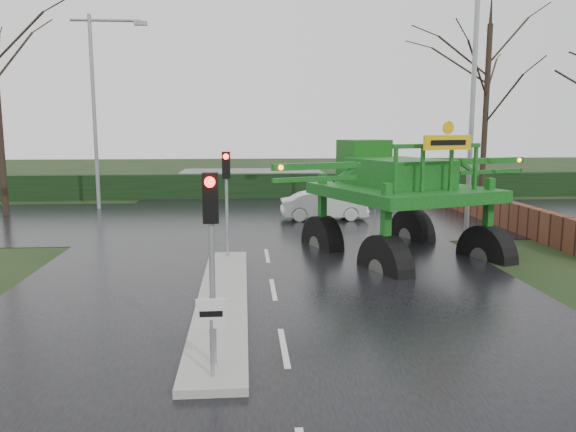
{
  "coord_description": "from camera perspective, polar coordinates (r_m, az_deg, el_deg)",
  "views": [
    {
      "loc": [
        -0.73,
        -10.4,
        4.25
      ],
      "look_at": [
        0.39,
        3.96,
        2.0
      ],
      "focal_mm": 35.0,
      "sensor_mm": 36.0,
      "label": 1
    }
  ],
  "objects": [
    {
      "name": "street_light_left_far",
      "position": [
        31.36,
        -18.63,
        11.61
      ],
      "size": [
        3.85,
        0.3,
        10.0
      ],
      "color": "gray",
      "rests_on": "ground"
    },
    {
      "name": "crop_sprayer",
      "position": [
        16.98,
        9.53,
        3.32
      ],
      "size": [
        9.45,
        7.43,
        5.59
      ],
      "rotation": [
        0.0,
        0.0,
        0.35
      ],
      "color": "black",
      "rests_on": "ground"
    },
    {
      "name": "white_sedan",
      "position": [
        26.45,
        3.66,
        -0.38
      ],
      "size": [
        4.05,
        1.43,
        1.33
      ],
      "primitive_type": "imported",
      "rotation": [
        0.0,
        0.0,
        1.58
      ],
      "color": "silver",
      "rests_on": "ground"
    },
    {
      "name": "road_cross",
      "position": [
        26.75,
        -2.85,
        -0.26
      ],
      "size": [
        80.0,
        12.0,
        0.02
      ],
      "primitive_type": "cube",
      "color": "black",
      "rests_on": "ground"
    },
    {
      "name": "street_light_right",
      "position": [
        24.18,
        17.64,
        12.6
      ],
      "size": [
        3.85,
        0.3,
        10.0
      ],
      "color": "gray",
      "rests_on": "ground"
    },
    {
      "name": "tree_right_far",
      "position": [
        34.35,
        19.56,
        12.13
      ],
      "size": [
        7.0,
        7.0,
        12.05
      ],
      "color": "black",
      "rests_on": "ground"
    },
    {
      "name": "brick_wall",
      "position": [
        28.93,
        18.42,
        1.18
      ],
      "size": [
        0.4,
        20.0,
        1.2
      ],
      "primitive_type": "cube",
      "color": "#592D1E",
      "rests_on": "ground"
    },
    {
      "name": "traffic_signal_mid",
      "position": [
        17.98,
        -6.28,
        3.53
      ],
      "size": [
        0.26,
        0.33,
        3.52
      ],
      "color": "gray",
      "rests_on": "ground"
    },
    {
      "name": "traffic_signal_far",
      "position": [
        31.31,
        8.94,
        5.74
      ],
      "size": [
        0.26,
        0.33,
        3.52
      ],
      "rotation": [
        0.0,
        0.0,
        3.14
      ],
      "color": "gray",
      "rests_on": "ground"
    },
    {
      "name": "road_main",
      "position": [
        20.85,
        -2.37,
        -2.87
      ],
      "size": [
        14.0,
        80.0,
        0.02
      ],
      "primitive_type": "cube",
      "color": "black",
      "rests_on": "ground"
    },
    {
      "name": "traffic_signal_near",
      "position": [
        9.56,
        -7.81,
        -1.22
      ],
      "size": [
        0.26,
        0.33,
        3.52
      ],
      "color": "gray",
      "rests_on": "ground"
    },
    {
      "name": "keep_left_sign",
      "position": [
        9.48,
        -7.79,
        -10.9
      ],
      "size": [
        0.5,
        0.07,
        1.35
      ],
      "color": "gray",
      "rests_on": "ground"
    },
    {
      "name": "ground",
      "position": [
        11.26,
        -0.43,
        -13.3
      ],
      "size": [
        140.0,
        140.0,
        0.0
      ],
      "primitive_type": "plane",
      "color": "black",
      "rests_on": "ground"
    },
    {
      "name": "hedge_row",
      "position": [
        34.59,
        -3.24,
        3.06
      ],
      "size": [
        44.0,
        0.9,
        1.5
      ],
      "primitive_type": "cube",
      "color": "black",
      "rests_on": "ground"
    },
    {
      "name": "median_island",
      "position": [
        14.05,
        -6.66,
        -8.43
      ],
      "size": [
        1.2,
        10.0,
        0.16
      ],
      "primitive_type": "cube",
      "color": "gray",
      "rests_on": "ground"
    }
  ]
}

